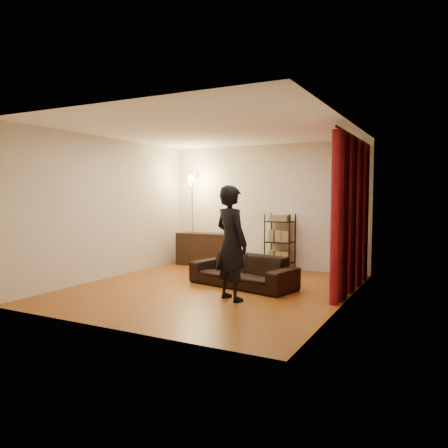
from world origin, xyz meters
The scene contains 14 objects.
floor centered at (0.00, 0.00, 0.00)m, with size 5.00×5.00×0.00m, color brown.
ceiling centered at (0.00, 0.00, 2.70)m, with size 5.00×5.00×0.00m, color white.
wall_back centered at (0.00, 2.50, 1.35)m, with size 5.00×5.00×0.00m, color beige.
wall_front centered at (0.00, -2.50, 1.35)m, with size 5.00×5.00×0.00m, color beige.
wall_left centered at (-2.25, 0.00, 1.35)m, with size 5.00×5.00×0.00m, color beige.
wall_right centered at (2.25, 0.00, 1.35)m, with size 5.00×5.00×0.00m, color beige.
curtain_rod centered at (2.15, 1.12, 2.58)m, with size 0.04×0.04×2.65m, color black.
curtain centered at (2.13, 1.12, 1.28)m, with size 0.22×2.65×2.55m, color maroon, non-canonical shape.
sofa centered at (0.40, 0.42, 0.28)m, with size 1.92×0.75×0.56m, color black.
person centered at (0.66, -0.54, 0.88)m, with size 0.64×0.42×1.76m, color black.
media_cabinet centered at (-1.36, 2.14, 0.37)m, with size 1.26×0.47×0.73m, color black.
storage_boxes centered at (-0.46, 2.30, 0.15)m, with size 0.37×0.30×0.31m, color beige, non-canonical shape.
wire_shelf centered at (0.41, 2.28, 0.60)m, with size 0.55×0.38×1.20m, color black, non-canonical shape.
floor_lamp centered at (-1.64, 2.06, 1.06)m, with size 0.38×0.38×2.12m, color silver, non-canonical shape.
Camera 1 is at (3.63, -6.45, 1.63)m, focal length 35.00 mm.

